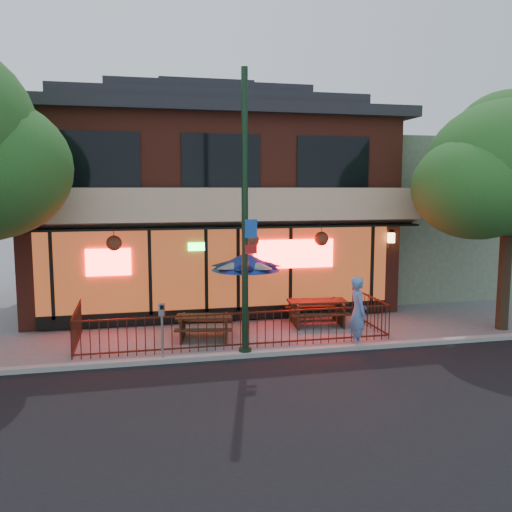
{
  "coord_description": "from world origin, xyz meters",
  "views": [
    {
      "loc": [
        -2.62,
        -13.27,
        4.17
      ],
      "look_at": [
        0.82,
        2.0,
        2.2
      ],
      "focal_mm": 38.0,
      "sensor_mm": 36.0,
      "label": 1
    }
  ],
  "objects_px": {
    "street_light": "(245,230)",
    "pedestrian": "(358,312)",
    "picnic_table_left": "(204,324)",
    "street_tree_right": "(510,161)",
    "patio_umbrella": "(246,261)",
    "picnic_table_right": "(317,309)",
    "parking_meter_near": "(162,323)"
  },
  "relations": [
    {
      "from": "street_light",
      "to": "pedestrian",
      "type": "bearing_deg",
      "value": 1.0
    },
    {
      "from": "picnic_table_left",
      "to": "street_tree_right",
      "type": "bearing_deg",
      "value": -4.79
    },
    {
      "from": "street_tree_right",
      "to": "picnic_table_right",
      "type": "height_order",
      "value": "street_tree_right"
    },
    {
      "from": "street_light",
      "to": "picnic_table_left",
      "type": "height_order",
      "value": "street_light"
    },
    {
      "from": "street_light",
      "to": "picnic_table_right",
      "type": "height_order",
      "value": "street_light"
    },
    {
      "from": "pedestrian",
      "to": "street_tree_right",
      "type": "bearing_deg",
      "value": -75.86
    },
    {
      "from": "street_tree_right",
      "to": "patio_umbrella",
      "type": "xyz_separation_m",
      "value": [
        -7.44,
        1.81,
        -2.95
      ]
    },
    {
      "from": "picnic_table_left",
      "to": "parking_meter_near",
      "type": "height_order",
      "value": "parking_meter_near"
    },
    {
      "from": "patio_umbrella",
      "to": "pedestrian",
      "type": "distance_m",
      "value": 3.82
    },
    {
      "from": "street_light",
      "to": "pedestrian",
      "type": "distance_m",
      "value": 3.74
    },
    {
      "from": "pedestrian",
      "to": "street_light",
      "type": "bearing_deg",
      "value": 94.58
    },
    {
      "from": "street_tree_right",
      "to": "street_light",
      "type": "bearing_deg",
      "value": -172.99
    },
    {
      "from": "picnic_table_left",
      "to": "patio_umbrella",
      "type": "bearing_deg",
      "value": 37.49
    },
    {
      "from": "street_tree_right",
      "to": "parking_meter_near",
      "type": "distance_m",
      "value": 10.89
    },
    {
      "from": "street_light",
      "to": "parking_meter_near",
      "type": "height_order",
      "value": "street_light"
    },
    {
      "from": "picnic_table_left",
      "to": "picnic_table_right",
      "type": "distance_m",
      "value": 3.68
    },
    {
      "from": "street_light",
      "to": "street_tree_right",
      "type": "distance_m",
      "value": 8.3
    },
    {
      "from": "street_light",
      "to": "patio_umbrella",
      "type": "bearing_deg",
      "value": 77.96
    },
    {
      "from": "parking_meter_near",
      "to": "picnic_table_right",
      "type": "bearing_deg",
      "value": 28.93
    },
    {
      "from": "street_light",
      "to": "street_tree_right",
      "type": "bearing_deg",
      "value": 7.01
    },
    {
      "from": "street_light",
      "to": "parking_meter_near",
      "type": "bearing_deg",
      "value": -177.83
    },
    {
      "from": "street_tree_right",
      "to": "pedestrian",
      "type": "distance_m",
      "value": 6.49
    },
    {
      "from": "street_tree_right",
      "to": "patio_umbrella",
      "type": "distance_m",
      "value": 8.21
    },
    {
      "from": "patio_umbrella",
      "to": "parking_meter_near",
      "type": "relative_size",
      "value": 1.62
    },
    {
      "from": "pedestrian",
      "to": "patio_umbrella",
      "type": "bearing_deg",
      "value": 44.98
    },
    {
      "from": "street_light",
      "to": "pedestrian",
      "type": "xyz_separation_m",
      "value": [
        3.02,
        0.05,
        -2.2
      ]
    },
    {
      "from": "picnic_table_right",
      "to": "parking_meter_near",
      "type": "relative_size",
      "value": 1.32
    },
    {
      "from": "patio_umbrella",
      "to": "parking_meter_near",
      "type": "height_order",
      "value": "patio_umbrella"
    },
    {
      "from": "street_light",
      "to": "patio_umbrella",
      "type": "height_order",
      "value": "street_light"
    },
    {
      "from": "street_light",
      "to": "patio_umbrella",
      "type": "distance_m",
      "value": 3.09
    },
    {
      "from": "street_tree_right",
      "to": "picnic_table_right",
      "type": "bearing_deg",
      "value": 163.1
    },
    {
      "from": "street_tree_right",
      "to": "picnic_table_right",
      "type": "xyz_separation_m",
      "value": [
        -5.26,
        1.6,
        -4.46
      ]
    }
  ]
}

